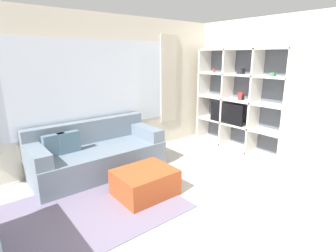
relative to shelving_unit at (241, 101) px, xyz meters
name	(u,v)px	position (x,y,z in m)	size (l,w,h in m)	color
ground_plane	(213,240)	(-2.72, -1.68, -1.05)	(16.00, 16.00, 0.00)	beige
wall_back	(92,90)	(-2.72, 1.30, 0.31)	(6.99, 0.11, 2.70)	beige
wall_right	(256,86)	(0.21, -0.21, 0.30)	(0.07, 4.14, 2.70)	beige
area_rug	(70,217)	(-3.80, -0.26, -1.04)	(2.83, 1.70, 0.01)	slate
shelving_unit	(241,101)	(0.00, 0.00, 0.00)	(0.42, 2.12, 2.11)	#515660
couch_main	(97,155)	(-2.94, 0.78, -0.73)	(2.17, 0.96, 0.85)	slate
ottoman	(145,182)	(-2.74, -0.39, -0.86)	(0.82, 0.68, 0.38)	#B74C23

